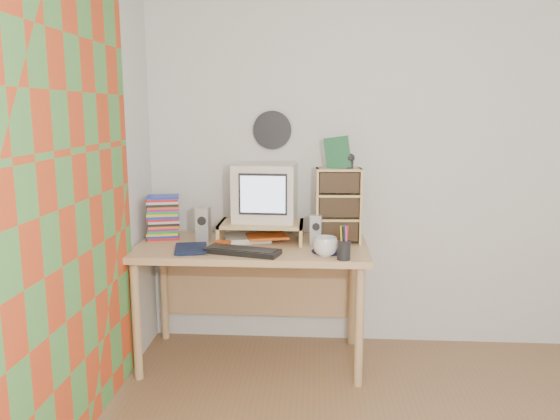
# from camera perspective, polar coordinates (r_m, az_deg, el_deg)

# --- Properties ---
(back_wall) EXTENTS (3.50, 0.00, 3.50)m
(back_wall) POSITION_cam_1_polar(r_m,az_deg,el_deg) (3.65, 13.97, 5.26)
(back_wall) COLOR silver
(back_wall) RESTS_ON floor
(left_wall) EXTENTS (0.00, 3.50, 3.50)m
(left_wall) POSITION_cam_1_polar(r_m,az_deg,el_deg) (2.16, -27.00, 1.08)
(left_wall) COLOR silver
(left_wall) RESTS_ON floor
(curtain) EXTENTS (0.00, 2.20, 2.20)m
(curtain) POSITION_cam_1_polar(r_m,az_deg,el_deg) (2.58, -20.67, 0.63)
(curtain) COLOR #C3401B
(curtain) RESTS_ON left_wall
(wall_disc) EXTENTS (0.25, 0.02, 0.25)m
(wall_disc) POSITION_cam_1_polar(r_m,az_deg,el_deg) (3.58, -0.82, 8.35)
(wall_disc) COLOR black
(wall_disc) RESTS_ON back_wall
(desk) EXTENTS (1.40, 0.70, 0.75)m
(desk) POSITION_cam_1_polar(r_m,az_deg,el_deg) (3.43, -2.84, -5.56)
(desk) COLOR tan
(desk) RESTS_ON floor
(monitor_riser) EXTENTS (0.52, 0.30, 0.12)m
(monitor_riser) POSITION_cam_1_polar(r_m,az_deg,el_deg) (3.41, -1.96, -1.70)
(monitor_riser) COLOR tan
(monitor_riser) RESTS_ON desk
(crt_monitor) EXTENTS (0.40, 0.40, 0.36)m
(crt_monitor) POSITION_cam_1_polar(r_m,az_deg,el_deg) (3.42, -1.58, 1.83)
(crt_monitor) COLOR beige
(crt_monitor) RESTS_ON monitor_riser
(speaker_left) EXTENTS (0.09, 0.09, 0.22)m
(speaker_left) POSITION_cam_1_polar(r_m,az_deg,el_deg) (3.42, -8.02, -1.52)
(speaker_left) COLOR #B0B0B5
(speaker_left) RESTS_ON desk
(speaker_right) EXTENTS (0.08, 0.08, 0.18)m
(speaker_right) POSITION_cam_1_polar(r_m,az_deg,el_deg) (3.32, 3.78, -2.08)
(speaker_right) COLOR #B0B0B5
(speaker_right) RESTS_ON desk
(keyboard) EXTENTS (0.45, 0.25, 0.03)m
(keyboard) POSITION_cam_1_polar(r_m,az_deg,el_deg) (3.13, -3.93, -4.32)
(keyboard) COLOR black
(keyboard) RESTS_ON desk
(dvd_stack) EXTENTS (0.22, 0.18, 0.28)m
(dvd_stack) POSITION_cam_1_polar(r_m,az_deg,el_deg) (3.54, -12.14, -0.75)
(dvd_stack) COLOR brown
(dvd_stack) RESTS_ON desk
(cd_rack) EXTENTS (0.28, 0.16, 0.46)m
(cd_rack) POSITION_cam_1_polar(r_m,az_deg,el_deg) (3.37, 6.10, 0.47)
(cd_rack) COLOR tan
(cd_rack) RESTS_ON desk
(mug) EXTENTS (0.17, 0.17, 0.11)m
(mug) POSITION_cam_1_polar(r_m,az_deg,el_deg) (3.08, 4.76, -3.82)
(mug) COLOR silver
(mug) RESTS_ON desk
(diary) EXTENTS (0.25, 0.21, 0.04)m
(diary) POSITION_cam_1_polar(r_m,az_deg,el_deg) (3.24, -10.93, -3.84)
(diary) COLOR black
(diary) RESTS_ON desk
(mousepad) EXTENTS (0.25, 0.25, 0.00)m
(mousepad) POSITION_cam_1_polar(r_m,az_deg,el_deg) (3.18, 5.10, -4.32)
(mousepad) COLOR #111036
(mousepad) RESTS_ON desk
(pen_cup) EXTENTS (0.08, 0.08, 0.15)m
(pen_cup) POSITION_cam_1_polar(r_m,az_deg,el_deg) (3.00, 6.69, -3.82)
(pen_cup) COLOR black
(pen_cup) RESTS_ON desk
(papers) EXTENTS (0.33, 0.27, 0.04)m
(papers) POSITION_cam_1_polar(r_m,az_deg,el_deg) (3.43, -2.66, -2.92)
(papers) COLOR beige
(papers) RESTS_ON desk
(red_box) EXTENTS (0.10, 0.07, 0.04)m
(red_box) POSITION_cam_1_polar(r_m,az_deg,el_deg) (3.27, -6.01, -3.59)
(red_box) COLOR #B04112
(red_box) RESTS_ON desk
(game_box) EXTENTS (0.15, 0.05, 0.19)m
(game_box) POSITION_cam_1_polar(r_m,az_deg,el_deg) (3.33, 6.03, 5.98)
(game_box) COLOR #17512B
(game_box) RESTS_ON cd_rack
(webcam) EXTENTS (0.05, 0.05, 0.09)m
(webcam) POSITION_cam_1_polar(r_m,az_deg,el_deg) (3.33, 7.37, 5.10)
(webcam) COLOR black
(webcam) RESTS_ON cd_rack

